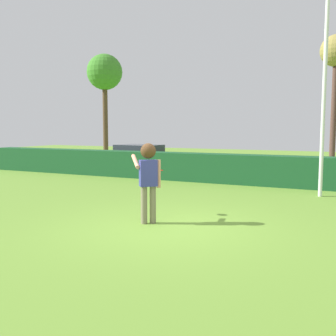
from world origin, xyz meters
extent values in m
plane|color=olive|center=(0.00, 0.00, 0.00)|extent=(60.00, 60.00, 0.00)
cylinder|color=#7E765C|center=(-0.57, 0.04, 0.42)|extent=(0.14, 0.14, 0.84)
cylinder|color=#7E765C|center=(-0.42, 0.17, 0.42)|extent=(0.14, 0.14, 0.84)
cube|color=#35398D|center=(-0.49, 0.10, 1.13)|extent=(0.43, 0.41, 0.58)
cylinder|color=tan|center=(-0.85, 0.16, 1.37)|extent=(0.47, 0.52, 0.30)
cylinder|color=tan|center=(-0.31, 0.25, 1.11)|extent=(0.09, 0.09, 0.62)
sphere|color=tan|center=(-0.49, 0.10, 1.59)|extent=(0.22, 0.22, 0.22)
sphere|color=#4D311B|center=(-0.49, 0.10, 1.62)|extent=(0.34, 0.34, 0.34)
cylinder|color=red|center=(-0.69, 0.98, 1.10)|extent=(0.24, 0.24, 0.06)
cylinder|color=silver|center=(2.66, 5.45, 3.31)|extent=(0.12, 0.12, 6.62)
cube|color=#1A4E28|center=(0.00, 7.08, 0.56)|extent=(25.65, 0.90, 1.11)
cube|color=#1E6633|center=(-6.52, 10.13, 0.57)|extent=(4.39, 2.24, 0.55)
cube|color=#2D333D|center=(-6.52, 10.13, 1.05)|extent=(2.39, 1.84, 0.40)
cylinder|color=black|center=(-4.95, 10.78, 0.30)|extent=(0.61, 0.18, 0.60)
cylinder|color=black|center=(-5.17, 9.09, 0.30)|extent=(0.61, 0.18, 0.60)
cylinder|color=black|center=(-7.86, 11.16, 0.30)|extent=(0.61, 0.18, 0.60)
cylinder|color=black|center=(-8.09, 9.48, 0.30)|extent=(0.61, 0.18, 0.60)
cylinder|color=brown|center=(-13.06, 16.55, 2.69)|extent=(0.36, 0.36, 5.37)
sphere|color=#3E8729|center=(-13.06, 16.55, 6.14)|extent=(2.57, 2.57, 2.57)
cylinder|color=brown|center=(2.59, 12.55, 2.47)|extent=(0.26, 0.26, 4.93)
sphere|color=olive|center=(2.59, 12.55, 5.66)|extent=(1.46, 1.46, 1.46)
camera|label=1|loc=(3.62, -7.41, 2.13)|focal=41.78mm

